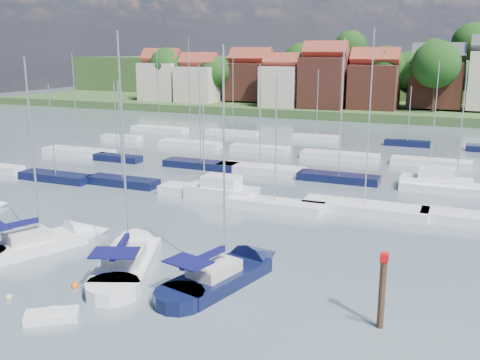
% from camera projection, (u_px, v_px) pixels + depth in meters
% --- Properties ---
extents(ground, '(260.00, 260.00, 0.00)m').
position_uv_depth(ground, '(327.00, 164.00, 67.46)').
color(ground, '#424E59').
rests_on(ground, ground).
extents(sailboat_left, '(7.03, 11.03, 14.73)m').
position_uv_depth(sailboat_left, '(51.00, 242.00, 38.95)').
color(sailboat_left, white).
rests_on(sailboat_left, ground).
extents(sailboat_centre, '(7.56, 12.45, 16.46)m').
position_uv_depth(sailboat_centre, '(132.00, 256.00, 36.25)').
color(sailboat_centre, white).
rests_on(sailboat_centre, ground).
extents(sailboat_navy, '(5.64, 11.55, 15.49)m').
position_uv_depth(sailboat_navy, '(233.00, 272.00, 33.62)').
color(sailboat_navy, black).
rests_on(sailboat_navy, ground).
extents(tender, '(2.98, 2.61, 0.59)m').
position_uv_depth(tender, '(52.00, 316.00, 28.28)').
color(tender, white).
rests_on(tender, ground).
extents(timber_piling, '(0.40, 0.40, 6.31)m').
position_uv_depth(timber_piling, '(381.00, 309.00, 27.34)').
color(timber_piling, '#4C331E').
rests_on(timber_piling, ground).
extents(buoy_b, '(0.41, 0.41, 0.41)m').
position_uv_depth(buoy_b, '(9.00, 299.00, 30.73)').
color(buoy_b, beige).
rests_on(buoy_b, ground).
extents(buoy_c, '(0.48, 0.48, 0.48)m').
position_uv_depth(buoy_c, '(75.00, 287.00, 32.23)').
color(buoy_c, '#D85914').
rests_on(buoy_c, ground).
extents(buoy_d, '(0.53, 0.53, 0.53)m').
position_uv_depth(buoy_d, '(179.00, 309.00, 29.58)').
color(buoy_d, '#D85914').
rests_on(buoy_d, ground).
extents(buoy_e, '(0.51, 0.51, 0.51)m').
position_uv_depth(buoy_e, '(242.00, 263.00, 35.88)').
color(buoy_e, beige).
rests_on(buoy_e, ground).
extents(marina_field, '(79.62, 41.41, 15.93)m').
position_uv_depth(marina_field, '(333.00, 169.00, 62.30)').
color(marina_field, white).
rests_on(marina_field, ground).
extents(far_shore_town, '(212.46, 90.00, 22.27)m').
position_uv_depth(far_shore_town, '(418.00, 85.00, 148.34)').
color(far_shore_town, '#365229').
rests_on(far_shore_town, ground).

